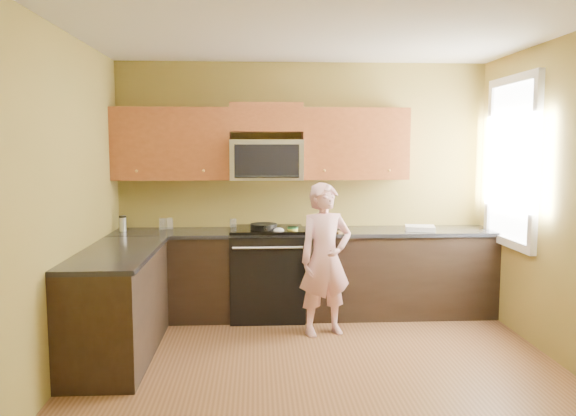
{
  "coord_description": "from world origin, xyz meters",
  "views": [
    {
      "loc": [
        -0.51,
        -4.23,
        1.8
      ],
      "look_at": [
        -0.2,
        1.3,
        1.2
      ],
      "focal_mm": 35.59,
      "sensor_mm": 36.0,
      "label": 1
    }
  ],
  "objects": [
    {
      "name": "dish_towel",
      "position": [
        1.21,
        1.61,
        0.95
      ],
      "size": [
        0.34,
        0.3,
        0.05
      ],
      "primitive_type": "cube",
      "rotation": [
        0.0,
        0.0,
        -0.22
      ],
      "color": "white",
      "rests_on": "countertop_back"
    },
    {
      "name": "upper_cab_over_mw",
      "position": [
        -0.4,
        1.83,
        2.1
      ],
      "size": [
        0.76,
        0.33,
        0.3
      ],
      "primitive_type": "cube",
      "color": "brown",
      "rests_on": "wall_back"
    },
    {
      "name": "cabinet_back_run",
      "position": [
        0.0,
        1.7,
        0.44
      ],
      "size": [
        4.0,
        0.6,
        0.88
      ],
      "primitive_type": "cube",
      "color": "black",
      "rests_on": "floor"
    },
    {
      "name": "floor",
      "position": [
        0.0,
        0.0,
        0.0
      ],
      "size": [
        4.0,
        4.0,
        0.0
      ],
      "primitive_type": "plane",
      "color": "brown",
      "rests_on": "ground"
    },
    {
      "name": "countertop_left",
      "position": [
        -1.69,
        0.6,
        0.9
      ],
      "size": [
        0.62,
        1.6,
        0.04
      ],
      "primitive_type": "cube",
      "color": "black",
      "rests_on": "cabinet_left_run"
    },
    {
      "name": "toast_slice",
      "position": [
        0.36,
        1.51,
        0.93
      ],
      "size": [
        0.14,
        0.14,
        0.01
      ],
      "primitive_type": "cube",
      "rotation": [
        0.0,
        0.0,
        0.35
      ],
      "color": "#B27F47",
      "rests_on": "countertop_back"
    },
    {
      "name": "glass_c",
      "position": [
        -0.76,
        1.75,
        0.98
      ],
      "size": [
        0.09,
        0.09,
        0.12
      ],
      "primitive_type": "cylinder",
      "rotation": [
        0.0,
        0.0,
        0.35
      ],
      "color": "silver",
      "rests_on": "countertop_back"
    },
    {
      "name": "butter_tub",
      "position": [
        -0.14,
        1.51,
        0.92
      ],
      "size": [
        0.12,
        0.12,
        0.08
      ],
      "primitive_type": null,
      "rotation": [
        0.0,
        0.0,
        -0.09
      ],
      "color": "#FFE343",
      "rests_on": "countertop_back"
    },
    {
      "name": "upper_cab_left",
      "position": [
        -1.39,
        1.83,
        1.45
      ],
      "size": [
        1.22,
        0.33,
        0.75
      ],
      "primitive_type": null,
      "color": "brown",
      "rests_on": "wall_back"
    },
    {
      "name": "travel_mug",
      "position": [
        -1.9,
        1.73,
        0.92
      ],
      "size": [
        0.1,
        0.1,
        0.16
      ],
      "primitive_type": null,
      "rotation": [
        0.0,
        0.0,
        0.36
      ],
      "color": "silver",
      "rests_on": "countertop_back"
    },
    {
      "name": "glass_a",
      "position": [
        -1.44,
        1.86,
        0.98
      ],
      "size": [
        0.09,
        0.09,
        0.12
      ],
      "primitive_type": "cylinder",
      "rotation": [
        0.0,
        0.0,
        0.33
      ],
      "color": "silver",
      "rests_on": "countertop_back"
    },
    {
      "name": "upper_cab_right",
      "position": [
        0.54,
        1.83,
        1.45
      ],
      "size": [
        1.12,
        0.33,
        0.75
      ],
      "primitive_type": null,
      "color": "brown",
      "rests_on": "wall_back"
    },
    {
      "name": "stove",
      "position": [
        -0.4,
        1.68,
        0.47
      ],
      "size": [
        0.76,
        0.65,
        0.95
      ],
      "primitive_type": null,
      "color": "black",
      "rests_on": "floor"
    },
    {
      "name": "frying_pan",
      "position": [
        -0.44,
        1.57,
        0.95
      ],
      "size": [
        0.31,
        0.5,
        0.06
      ],
      "primitive_type": null,
      "rotation": [
        0.0,
        0.0,
        0.06
      ],
      "color": "black",
      "rests_on": "stove"
    },
    {
      "name": "cabinet_left_run",
      "position": [
        -1.7,
        0.6,
        0.44
      ],
      "size": [
        0.6,
        1.6,
        0.88
      ],
      "primitive_type": "cube",
      "color": "black",
      "rests_on": "floor"
    },
    {
      "name": "wall_front",
      "position": [
        0.0,
        -2.0,
        1.35
      ],
      "size": [
        4.0,
        0.0,
        4.0
      ],
      "primitive_type": "plane",
      "rotation": [
        -1.57,
        0.0,
        0.0
      ],
      "color": "olive",
      "rests_on": "ground"
    },
    {
      "name": "countertop_back",
      "position": [
        0.0,
        1.69,
        0.9
      ],
      "size": [
        4.0,
        0.62,
        0.04
      ],
      "primitive_type": "cube",
      "color": "black",
      "rests_on": "cabinet_back_run"
    },
    {
      "name": "napkin_a",
      "position": [
        -0.28,
        1.48,
        0.95
      ],
      "size": [
        0.12,
        0.13,
        0.06
      ],
      "primitive_type": "ellipsoid",
      "rotation": [
        0.0,
        0.0,
        -0.06
      ],
      "color": "silver",
      "rests_on": "countertop_back"
    },
    {
      "name": "napkin_b",
      "position": [
        0.38,
        1.75,
        0.95
      ],
      "size": [
        0.13,
        0.14,
        0.07
      ],
      "primitive_type": "ellipsoid",
      "rotation": [
        0.0,
        0.0,
        -0.05
      ],
      "color": "silver",
      "rests_on": "countertop_back"
    },
    {
      "name": "wall_back",
      "position": [
        0.0,
        2.0,
        1.35
      ],
      "size": [
        4.0,
        0.0,
        4.0
      ],
      "primitive_type": "plane",
      "rotation": [
        1.57,
        0.0,
        0.0
      ],
      "color": "olive",
      "rests_on": "ground"
    },
    {
      "name": "glass_b",
      "position": [
        -1.51,
        1.83,
        0.98
      ],
      "size": [
        0.09,
        0.09,
        0.12
      ],
      "primitive_type": "cylinder",
      "rotation": [
        0.0,
        0.0,
        0.26
      ],
      "color": "silver",
      "rests_on": "countertop_back"
    },
    {
      "name": "woman",
      "position": [
        0.14,
        1.09,
        0.73
      ],
      "size": [
        0.61,
        0.49,
        1.46
      ],
      "primitive_type": "imported",
      "rotation": [
        0.0,
        0.0,
        0.3
      ],
      "color": "pink",
      "rests_on": "floor"
    },
    {
      "name": "wall_left",
      "position": [
        -2.0,
        0.0,
        1.35
      ],
      "size": [
        0.0,
        4.0,
        4.0
      ],
      "primitive_type": "plane",
      "rotation": [
        1.57,
        0.0,
        1.57
      ],
      "color": "olive",
      "rests_on": "ground"
    },
    {
      "name": "microwave",
      "position": [
        -0.4,
        1.8,
        1.45
      ],
      "size": [
        0.76,
        0.4,
        0.42
      ],
      "primitive_type": null,
      "color": "silver",
      "rests_on": "wall_back"
    },
    {
      "name": "window",
      "position": [
        1.98,
        1.2,
        1.65
      ],
      "size": [
        0.06,
        1.06,
        1.66
      ],
      "primitive_type": null,
      "color": "white",
      "rests_on": "wall_right"
    },
    {
      "name": "ceiling",
      "position": [
        0.0,
        0.0,
        2.7
      ],
      "size": [
        4.0,
        4.0,
        0.0
      ],
      "primitive_type": "plane",
      "rotation": [
        3.14,
        0.0,
        0.0
      ],
      "color": "white",
      "rests_on": "ground"
    }
  ]
}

